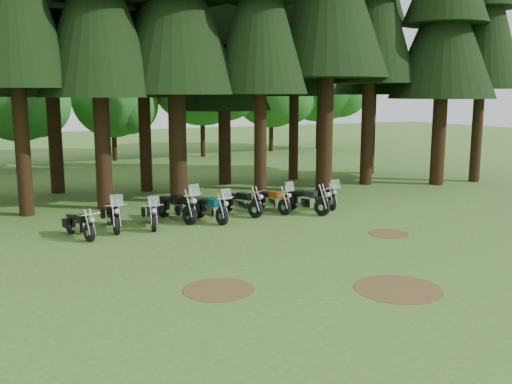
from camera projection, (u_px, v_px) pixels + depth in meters
ground at (283, 254)px, 17.23m from camera, size 120.00×120.00×0.00m
pine_back_4 at (224, 25)px, 29.23m from camera, size 4.94×4.94×13.78m
pine_back_6 at (375, 3)px, 32.75m from camera, size 4.59×4.59×16.58m
decid_3 at (23, 97)px, 36.33m from camera, size 6.12×5.95×7.65m
decid_4 at (117, 99)px, 40.24m from camera, size 5.93×5.76×7.41m
decid_5 at (208, 73)px, 42.41m from camera, size 8.45×8.21×10.56m
decid_6 at (276, 88)px, 46.69m from camera, size 7.06×6.86×8.82m
decid_7 at (324, 76)px, 48.44m from camera, size 8.44×8.20×10.55m
dirt_patch_0 at (218, 289)px, 14.12m from camera, size 1.80×1.80×0.01m
dirt_patch_1 at (388, 234)px, 19.70m from camera, size 1.40×1.40×0.01m
dirt_patch_2 at (398, 289)px, 14.18m from camera, size 2.20×2.20×0.01m
motorcycle_0 at (80, 226)px, 19.13m from camera, size 0.63×1.96×0.81m
motorcycle_1 at (113, 216)px, 20.25m from camera, size 0.51×2.31×1.45m
motorcycle_2 at (151, 215)px, 20.65m from camera, size 0.67×2.10×1.32m
motorcycle_3 at (176, 208)px, 21.60m from camera, size 0.96×2.44×1.55m
motorcycle_4 at (210, 209)px, 21.53m from camera, size 0.70×2.23×1.40m
motorcycle_5 at (240, 203)px, 22.67m from camera, size 0.96×2.14×0.92m
motorcycle_6 at (272, 201)px, 23.22m from camera, size 0.77×2.19×1.38m
motorcycle_7 at (306, 201)px, 23.08m from camera, size 0.92×2.23×0.94m
motorcycle_8 at (325, 197)px, 24.26m from camera, size 0.67×2.11×1.33m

